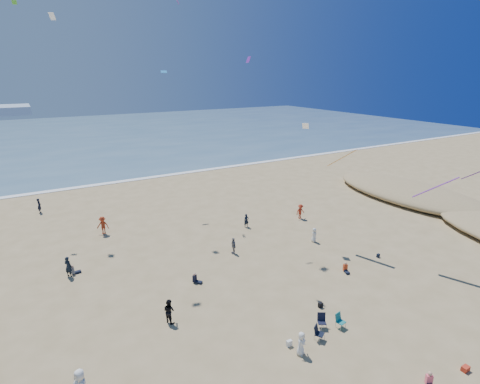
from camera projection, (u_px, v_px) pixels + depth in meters
ocean at (65, 137)px, 97.24m from camera, size 220.00×100.00×0.06m
surf_line at (104, 184)px, 56.09m from camera, size 220.00×1.20×0.08m
standing_flyers at (220, 258)px, 31.84m from camera, size 30.50×42.81×1.94m
seated_group at (252, 306)px, 26.02m from camera, size 20.69×22.83×0.84m
chair_cluster at (328, 325)px, 23.93m from camera, size 2.76×1.63×1.00m
white_tote at (289, 343)px, 22.76m from camera, size 0.35×0.20×0.40m
black_backpack at (320, 305)px, 26.53m from camera, size 0.30×0.22×0.38m
cooler at (465, 369)px, 20.88m from camera, size 0.45×0.30×0.30m
navy_bag at (378, 256)px, 33.77m from camera, size 0.28×0.18×0.34m
kites_aloft at (289, 84)px, 28.59m from camera, size 42.49×38.50×27.33m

